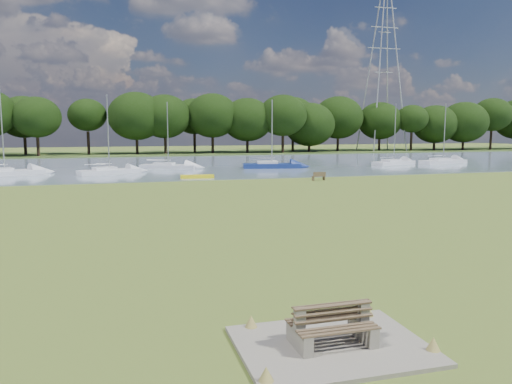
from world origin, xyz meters
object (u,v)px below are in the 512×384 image
object	(u,v)px
kayak	(197,176)
sailboat_5	(109,170)
riverbank_bench	(319,176)
sailboat_2	(4,171)
pylon	(384,47)
sailboat_4	(271,164)
sailboat_1	(168,165)
sailboat_6	(393,162)
sailboat_7	(443,160)
bench_pair	(332,326)

from	to	relation	value
kayak	sailboat_5	size ratio (longest dim) A/B	0.39
riverbank_bench	sailboat_2	distance (m)	31.67
pylon	sailboat_4	xyz separation A→B (m)	(-35.48, -36.43, -20.76)
sailboat_1	sailboat_6	bearing A→B (deg)	20.65
kayak	sailboat_6	bearing A→B (deg)	24.44
kayak	sailboat_2	world-z (taller)	sailboat_2
sailboat_4	sailboat_7	distance (m)	24.59
sailboat_7	pylon	bearing A→B (deg)	60.77
pylon	sailboat_2	bearing A→B (deg)	-149.14
bench_pair	sailboat_2	xyz separation A→B (m)	(-15.59, 45.46, 0.03)
sailboat_5	bench_pair	bearing A→B (deg)	-105.53
riverbank_bench	sailboat_6	distance (m)	22.91
sailboat_1	pylon	bearing A→B (deg)	59.49
pylon	sailboat_6	bearing A→B (deg)	-117.26
sailboat_2	sailboat_5	world-z (taller)	sailboat_2
kayak	sailboat_1	size ratio (longest dim) A/B	0.41
pylon	sailboat_7	distance (m)	42.72
sailboat_1	bench_pair	bearing A→B (deg)	-67.31
bench_pair	sailboat_5	world-z (taller)	sailboat_5
pylon	sailboat_6	size ratio (longest dim) A/B	4.27
sailboat_5	pylon	bearing A→B (deg)	13.62
bench_pair	riverbank_bench	xyz separation A→B (m)	(13.60, 33.18, -0.10)
sailboat_4	sailboat_6	xyz separation A→B (m)	(17.19, 0.95, -0.10)
bench_pair	sailboat_2	distance (m)	48.06
sailboat_4	sailboat_1	bearing A→B (deg)	177.44
sailboat_2	sailboat_5	xyz separation A→B (m)	(10.21, -0.96, -0.02)
pylon	sailboat_2	world-z (taller)	pylon
kayak	sailboat_6	xyz separation A→B (m)	(27.69, 10.52, 0.25)
pylon	sailboat_6	distance (m)	45.04
sailboat_4	sailboat_5	size ratio (longest dim) A/B	0.98
kayak	sailboat_4	bearing A→B (deg)	45.99
pylon	sailboat_7	xyz separation A→B (m)	(-10.90, -35.68, -20.81)
kayak	sailboat_5	world-z (taller)	sailboat_5
bench_pair	sailboat_7	bearing A→B (deg)	51.10
riverbank_bench	sailboat_5	xyz separation A→B (m)	(-18.98, 11.32, 0.11)
bench_pair	kayak	world-z (taller)	bench_pair
sailboat_2	sailboat_7	size ratio (longest dim) A/B	1.20
kayak	sailboat_7	distance (m)	36.57
bench_pair	pylon	distance (m)	99.40
riverbank_bench	sailboat_7	size ratio (longest dim) A/B	0.17
kayak	sailboat_4	world-z (taller)	sailboat_4
sailboat_1	sailboat_7	xyz separation A→B (m)	(36.67, -2.02, 0.04)
riverbank_bench	pylon	world-z (taller)	pylon
sailboat_1	sailboat_5	xyz separation A→B (m)	(-6.71, -5.84, 0.06)
sailboat_5	sailboat_6	bearing A→B (deg)	-16.05
riverbank_bench	sailboat_5	world-z (taller)	sailboat_5
pylon	sailboat_1	bearing A→B (deg)	-144.72
pylon	sailboat_1	world-z (taller)	pylon
kayak	sailboat_6	world-z (taller)	sailboat_6
sailboat_7	sailboat_2	bearing A→B (deg)	170.81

